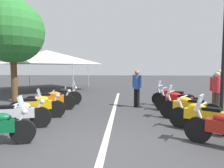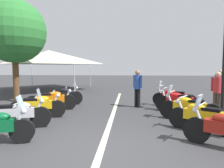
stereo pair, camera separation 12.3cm
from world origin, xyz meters
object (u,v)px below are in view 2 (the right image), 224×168
object	(u,v)px
motorcycle_right_row_1	(202,117)
bystander_2	(218,89)
motorcycle_left_row_3	(51,100)
motorcycle_right_row_4	(173,97)
motorcycle_left_row_4	(62,95)
event_tent	(49,57)
bystander_1	(138,85)
bystander_3	(221,85)
roadside_tree_0	(14,32)
motorcycle_right_row_3	(179,101)
motorcycle_left_row_1	(16,114)
motorcycle_right_row_2	(189,107)
motorcycle_left_row_2	(38,106)

from	to	relation	value
motorcycle_right_row_1	bystander_2	bearing A→B (deg)	-85.32
motorcycle_left_row_3	motorcycle_right_row_4	bearing A→B (deg)	-3.03
motorcycle_left_row_4	motorcycle_right_row_4	world-z (taller)	motorcycle_left_row_4
motorcycle_right_row_1	event_tent	size ratio (longest dim) A/B	0.27
bystander_1	motorcycle_right_row_4	bearing A→B (deg)	144.51
motorcycle_left_row_3	bystander_3	size ratio (longest dim) A/B	1.21
event_tent	motorcycle_left_row_4	bearing A→B (deg)	-153.80
motorcycle_right_row_4	roadside_tree_0	xyz separation A→B (m)	(0.84, 8.18, 3.27)
motorcycle_left_row_4	motorcycle_right_row_1	bearing A→B (deg)	-52.43
motorcycle_right_row_3	bystander_3	distance (m)	2.49
bystander_2	event_tent	bearing A→B (deg)	92.27
bystander_1	bystander_3	distance (m)	3.79
motorcycle_right_row_1	bystander_3	size ratio (longest dim) A/B	0.98
motorcycle_left_row_1	roadside_tree_0	world-z (taller)	roadside_tree_0
motorcycle_right_row_2	event_tent	world-z (taller)	event_tent
motorcycle_left_row_2	motorcycle_right_row_4	distance (m)	6.01
motorcycle_left_row_3	roadside_tree_0	world-z (taller)	roadside_tree_0
motorcycle_right_row_2	bystander_2	bearing A→B (deg)	-113.57
bystander_3	event_tent	world-z (taller)	event_tent
motorcycle_right_row_1	bystander_1	bearing A→B (deg)	-29.64
motorcycle_left_row_4	bystander_3	world-z (taller)	bystander_3
motorcycle_left_row_4	roadside_tree_0	bearing A→B (deg)	146.40
bystander_2	motorcycle_right_row_2	bearing A→B (deg)	170.45
motorcycle_right_row_2	motorcycle_right_row_3	xyz separation A→B (m)	(1.29, 0.02, -0.01)
bystander_2	bystander_1	bearing A→B (deg)	112.21
bystander_3	roadside_tree_0	bearing A→B (deg)	-72.51
motorcycle_left_row_1	roadside_tree_0	xyz separation A→B (m)	(4.72, 2.68, 3.27)
motorcycle_left_row_1	event_tent	xyz separation A→B (m)	(10.27, 3.04, 2.18)
motorcycle_right_row_3	bystander_1	size ratio (longest dim) A/B	1.09
motorcycle_left_row_1	motorcycle_left_row_4	xyz separation A→B (m)	(3.91, -0.10, 0.01)
motorcycle_right_row_3	motorcycle_right_row_4	size ratio (longest dim) A/B	0.99
roadside_tree_0	bystander_2	bearing A→B (deg)	-102.06
motorcycle_right_row_4	event_tent	distance (m)	10.89
motorcycle_right_row_1	event_tent	xyz separation A→B (m)	(10.16, 8.55, 2.19)
motorcycle_right_row_3	event_tent	bearing A→B (deg)	-14.66
motorcycle_left_row_3	motorcycle_right_row_2	bearing A→B (deg)	-29.05
roadside_tree_0	event_tent	size ratio (longest dim) A/B	0.86
motorcycle_left_row_1	bystander_2	size ratio (longest dim) A/B	1.20
motorcycle_left_row_4	bystander_1	xyz separation A→B (m)	(-0.27, -3.71, 0.55)
bystander_2	roadside_tree_0	distance (m)	10.25
motorcycle_left_row_1	bystander_3	size ratio (longest dim) A/B	1.16
bystander_1	roadside_tree_0	xyz separation A→B (m)	(1.07, 6.48, 2.71)
motorcycle_right_row_3	event_tent	world-z (taller)	event_tent
motorcycle_right_row_2	bystander_1	xyz separation A→B (m)	(2.28, 1.68, 0.55)
motorcycle_right_row_2	motorcycle_right_row_1	bearing A→B (deg)	116.60
motorcycle_right_row_1	bystander_2	xyz separation A→B (m)	(2.54, -1.46, 0.53)
motorcycle_right_row_4	event_tent	world-z (taller)	event_tent
motorcycle_left_row_4	event_tent	xyz separation A→B (m)	(6.36, 3.13, 2.17)
bystander_1	bystander_2	size ratio (longest dim) A/B	1.03
event_tent	motorcycle_right_row_3	bearing A→B (deg)	-131.86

